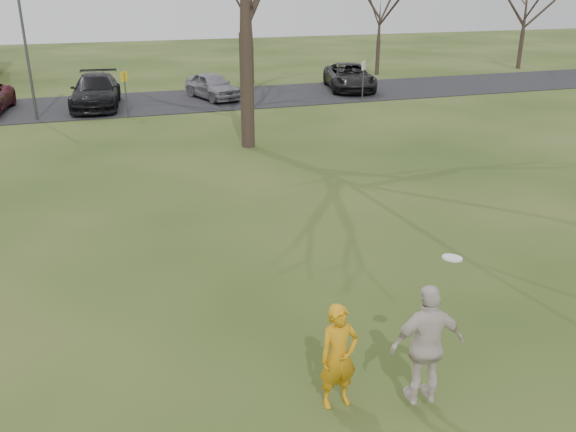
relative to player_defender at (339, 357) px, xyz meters
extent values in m
plane|color=#1E380F|center=(0.51, -0.06, -0.83)|extent=(120.00, 120.00, 0.00)
cube|color=black|center=(0.51, 24.94, -0.81)|extent=(62.00, 6.50, 0.04)
imported|color=orange|center=(0.00, 0.00, 0.00)|extent=(0.63, 0.43, 1.67)
imported|color=black|center=(-2.79, 24.53, -0.01)|extent=(2.77, 5.62, 1.57)
imported|color=gray|center=(3.17, 24.98, -0.11)|extent=(2.69, 4.29, 1.36)
imported|color=black|center=(11.24, 25.31, -0.06)|extent=(3.57, 5.69, 1.47)
imported|color=beige|center=(1.14, -0.51, 0.29)|extent=(1.14, 0.56, 1.88)
cylinder|color=white|center=(1.34, -0.59, 1.66)|extent=(0.27, 0.27, 0.06)
cylinder|color=#47474C|center=(-5.49, 22.44, 2.17)|extent=(0.12, 0.12, 6.00)
cylinder|color=#47474C|center=(-1.49, 21.94, 0.17)|extent=(0.06, 0.06, 2.00)
cube|color=yellow|center=(-1.49, 21.94, 1.02)|extent=(0.35, 0.35, 0.45)
cylinder|color=#47474C|center=(10.51, 21.94, 0.17)|extent=(0.06, 0.06, 2.00)
cube|color=silver|center=(10.51, 21.94, 1.02)|extent=(0.35, 0.35, 0.45)
camera|label=1|loc=(-2.99, -6.76, 5.12)|focal=37.29mm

